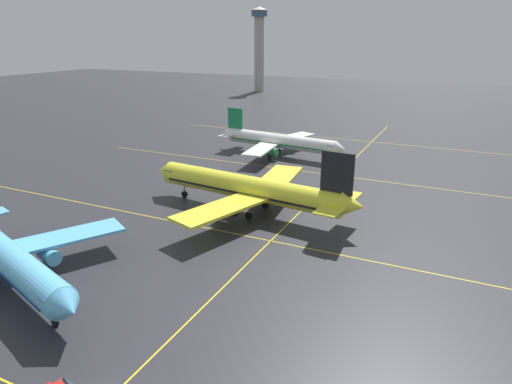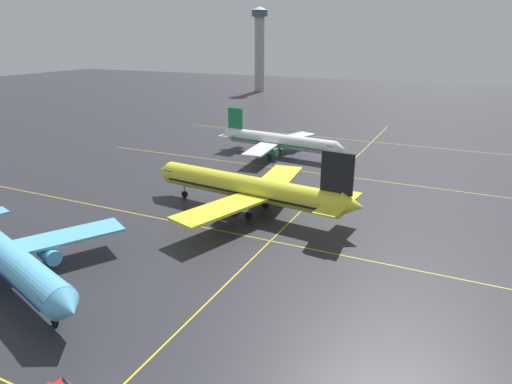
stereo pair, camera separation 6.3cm
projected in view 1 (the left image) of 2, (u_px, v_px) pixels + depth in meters
airliner_front_gate at (4, 254)px, 54.95m from camera, size 35.78×30.57×11.37m
airliner_second_row at (250, 188)px, 77.15m from camera, size 41.14×35.29×12.78m
airliner_third_row at (279, 141)px, 114.28m from camera, size 35.56×30.44×11.05m
taxiway_markings at (310, 202)px, 83.19m from camera, size 124.65×161.76×0.01m
control_tower at (259, 44)px, 240.09m from camera, size 8.82×8.82×43.48m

